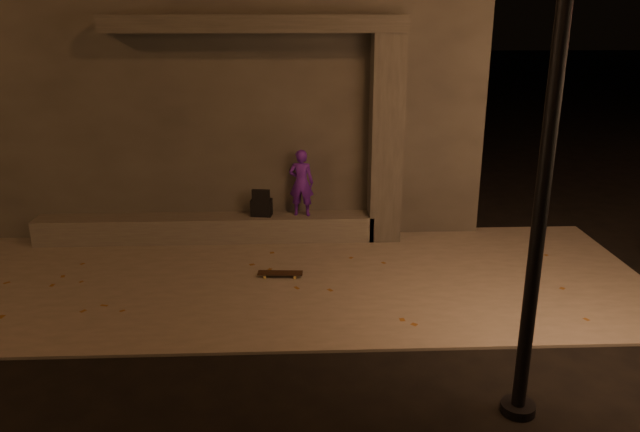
{
  "coord_description": "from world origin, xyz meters",
  "views": [
    {
      "loc": [
        0.1,
        -6.9,
        3.98
      ],
      "look_at": [
        0.48,
        2.0,
        1.04
      ],
      "focal_mm": 35.0,
      "sensor_mm": 36.0,
      "label": 1
    }
  ],
  "objects_px": {
    "skateboarder": "(301,183)",
    "backpack": "(261,206)",
    "column": "(386,140)",
    "skateboard": "(280,273)"
  },
  "relations": [
    {
      "from": "column",
      "to": "skateboard",
      "type": "height_order",
      "value": "column"
    },
    {
      "from": "skateboard",
      "to": "skateboarder",
      "type": "bearing_deg",
      "value": 82.25
    },
    {
      "from": "column",
      "to": "backpack",
      "type": "relative_size",
      "value": 7.04
    },
    {
      "from": "column",
      "to": "skateboarder",
      "type": "bearing_deg",
      "value": 180.0
    },
    {
      "from": "skateboarder",
      "to": "backpack",
      "type": "xyz_separation_m",
      "value": [
        -0.71,
        0.0,
        -0.42
      ]
    },
    {
      "from": "column",
      "to": "skateboarder",
      "type": "height_order",
      "value": "column"
    },
    {
      "from": "column",
      "to": "skateboarder",
      "type": "distance_m",
      "value": 1.66
    },
    {
      "from": "backpack",
      "to": "skateboard",
      "type": "xyz_separation_m",
      "value": [
        0.35,
        -1.72,
        -0.56
      ]
    },
    {
      "from": "backpack",
      "to": "skateboard",
      "type": "height_order",
      "value": "backpack"
    },
    {
      "from": "column",
      "to": "skateboard",
      "type": "relative_size",
      "value": 5.08
    }
  ]
}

